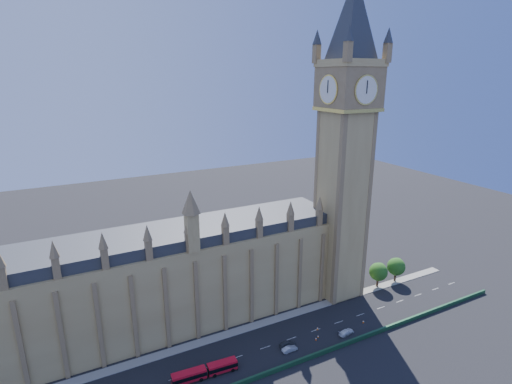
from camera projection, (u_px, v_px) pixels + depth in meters
name	position (u px, v px, depth m)	size (l,w,h in m)	color
ground	(251.00, 352.00, 101.57)	(400.00, 400.00, 0.00)	black
palace_westminster	(129.00, 288.00, 105.39)	(120.00, 20.00, 28.00)	#A5884F
elizabeth_tower	(347.00, 123.00, 114.91)	(20.59, 20.59, 105.00)	#A5884F
bridge_parapet	(269.00, 373.00, 93.74)	(160.00, 0.60, 1.20)	#1E4C2D
kerb_north	(236.00, 331.00, 109.65)	(160.00, 3.00, 0.16)	gray
tree_east_near	(379.00, 271.00, 131.62)	(6.00, 6.00, 8.50)	#382619
tree_east_far	(396.00, 266.00, 135.15)	(6.00, 6.00, 8.50)	#382619
red_bus	(205.00, 372.00, 92.93)	(15.69, 3.38, 2.65)	red
car_grey	(287.00, 344.00, 103.63)	(1.72, 4.27, 1.45)	#393C40
car_silver	(290.00, 349.00, 101.73)	(1.43, 4.11, 1.35)	#A9ACB1
car_white	(346.00, 332.00, 108.45)	(1.91, 4.70, 1.37)	white
cone_a	(318.00, 328.00, 110.42)	(0.54, 0.54, 0.79)	black
cone_b	(316.00, 339.00, 106.08)	(0.53, 0.53, 0.71)	black
cone_c	(318.00, 337.00, 107.13)	(0.45, 0.45, 0.65)	black
cone_d	(363.00, 322.00, 113.55)	(0.59, 0.59, 0.72)	black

